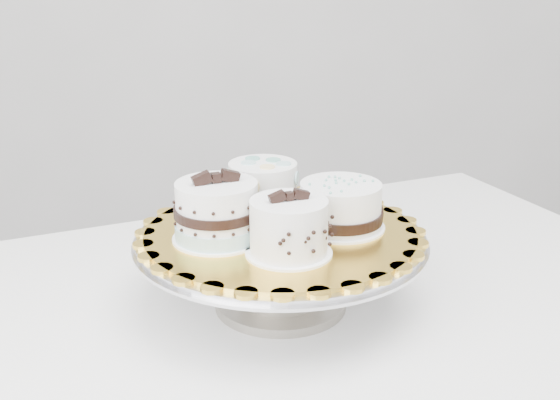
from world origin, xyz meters
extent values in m
cube|color=silver|center=(-0.13, 0.24, 0.73)|extent=(1.31, 0.99, 0.04)
cube|color=silver|center=(0.34, 0.67, 0.36)|extent=(0.06, 0.06, 0.71)
cylinder|color=gray|center=(-0.14, 0.25, 0.76)|extent=(0.17, 0.17, 0.01)
cylinder|color=gray|center=(-0.14, 0.25, 0.80)|extent=(0.11, 0.11, 0.09)
cylinder|color=silver|center=(-0.14, 0.25, 0.85)|extent=(0.37, 0.37, 0.01)
cylinder|color=silver|center=(-0.14, 0.25, 0.84)|extent=(0.38, 0.38, 0.00)
cylinder|color=gold|center=(-0.14, 0.25, 0.86)|extent=(0.45, 0.45, 0.01)
cylinder|color=white|center=(-0.15, 0.17, 0.86)|extent=(0.10, 0.10, 0.00)
cylinder|color=white|center=(-0.15, 0.17, 0.89)|extent=(0.10, 0.10, 0.06)
cylinder|color=white|center=(-0.22, 0.24, 0.86)|extent=(0.11, 0.11, 0.00)
cylinder|color=white|center=(-0.22, 0.24, 0.90)|extent=(0.11, 0.11, 0.07)
cylinder|color=#9AC3C3|center=(-0.22, 0.24, 0.87)|extent=(0.11, 0.11, 0.02)
cylinder|color=black|center=(-0.22, 0.24, 0.90)|extent=(0.11, 0.11, 0.01)
cylinder|color=white|center=(-0.14, 0.32, 0.86)|extent=(0.11, 0.11, 0.00)
cylinder|color=white|center=(-0.14, 0.32, 0.89)|extent=(0.12, 0.12, 0.07)
cylinder|color=white|center=(-0.06, 0.24, 0.86)|extent=(0.12, 0.12, 0.00)
cylinder|color=white|center=(-0.06, 0.24, 0.89)|extent=(0.13, 0.13, 0.06)
cylinder|color=black|center=(-0.06, 0.24, 0.87)|extent=(0.11, 0.11, 0.01)
camera|label=1|loc=(-0.33, -0.57, 1.20)|focal=45.00mm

